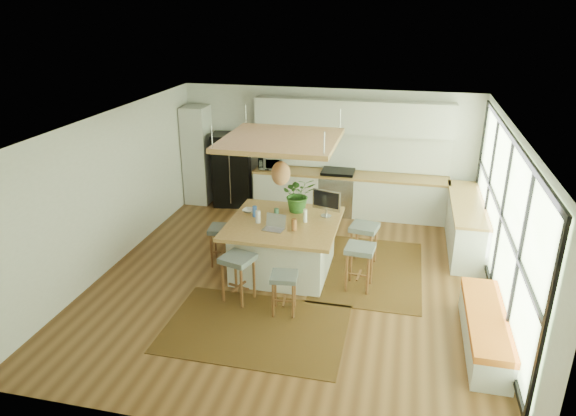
% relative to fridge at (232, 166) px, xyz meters
% --- Properties ---
extents(floor, '(7.00, 7.00, 0.00)m').
position_rel_fridge_xyz_m(floor, '(2.14, -3.18, -0.93)').
color(floor, '#502F16').
rests_on(floor, ground).
extents(ceiling, '(7.00, 7.00, 0.00)m').
position_rel_fridge_xyz_m(ceiling, '(2.14, -3.18, 1.78)').
color(ceiling, white).
rests_on(ceiling, ground).
extents(wall_back, '(6.50, 0.00, 6.50)m').
position_rel_fridge_xyz_m(wall_back, '(2.14, 0.32, 0.42)').
color(wall_back, silver).
rests_on(wall_back, ground).
extents(wall_front, '(6.50, 0.00, 6.50)m').
position_rel_fridge_xyz_m(wall_front, '(2.14, -6.68, 0.42)').
color(wall_front, silver).
rests_on(wall_front, ground).
extents(wall_left, '(0.00, 7.00, 7.00)m').
position_rel_fridge_xyz_m(wall_left, '(-1.11, -3.18, 0.42)').
color(wall_left, silver).
rests_on(wall_left, ground).
extents(wall_right, '(0.00, 7.00, 7.00)m').
position_rel_fridge_xyz_m(wall_right, '(5.39, -3.18, 0.42)').
color(wall_right, silver).
rests_on(wall_right, ground).
extents(window_wall, '(0.10, 6.20, 2.60)m').
position_rel_fridge_xyz_m(window_wall, '(5.36, -3.18, 0.47)').
color(window_wall, black).
rests_on(window_wall, wall_right).
extents(pantry, '(0.55, 0.60, 2.25)m').
position_rel_fridge_xyz_m(pantry, '(-0.81, -0.00, 0.20)').
color(pantry, beige).
rests_on(pantry, floor).
extents(back_counter_base, '(4.20, 0.60, 0.88)m').
position_rel_fridge_xyz_m(back_counter_base, '(2.69, -0.00, -0.49)').
color(back_counter_base, beige).
rests_on(back_counter_base, floor).
extents(back_counter_top, '(4.24, 0.64, 0.05)m').
position_rel_fridge_xyz_m(back_counter_top, '(2.69, -0.00, -0.03)').
color(back_counter_top, olive).
rests_on(back_counter_top, back_counter_base).
extents(backsplash, '(4.20, 0.02, 0.80)m').
position_rel_fridge_xyz_m(backsplash, '(2.69, 0.30, 0.43)').
color(backsplash, white).
rests_on(backsplash, wall_back).
extents(upper_cabinets, '(4.20, 0.34, 0.70)m').
position_rel_fridge_xyz_m(upper_cabinets, '(2.69, 0.14, 1.22)').
color(upper_cabinets, beige).
rests_on(upper_cabinets, wall_back).
extents(range, '(0.76, 0.62, 1.00)m').
position_rel_fridge_xyz_m(range, '(2.44, -0.00, -0.43)').
color(range, '#A5A5AA').
rests_on(range, floor).
extents(right_counter_base, '(0.60, 2.50, 0.88)m').
position_rel_fridge_xyz_m(right_counter_base, '(5.07, -1.18, -0.49)').
color(right_counter_base, beige).
rests_on(right_counter_base, floor).
extents(right_counter_top, '(0.64, 2.54, 0.05)m').
position_rel_fridge_xyz_m(right_counter_top, '(5.07, -1.18, -0.03)').
color(right_counter_top, olive).
rests_on(right_counter_top, right_counter_base).
extents(window_bench, '(0.52, 2.00, 0.50)m').
position_rel_fridge_xyz_m(window_bench, '(5.09, -4.38, -0.68)').
color(window_bench, beige).
rests_on(window_bench, floor).
extents(ceiling_panel, '(1.86, 1.86, 0.80)m').
position_rel_fridge_xyz_m(ceiling_panel, '(1.84, -2.78, 1.12)').
color(ceiling_panel, olive).
rests_on(ceiling_panel, ceiling).
extents(rug_near, '(2.60, 1.80, 0.01)m').
position_rel_fridge_xyz_m(rug_near, '(1.92, -4.71, -0.92)').
color(rug_near, black).
rests_on(rug_near, floor).
extents(rug_right, '(1.80, 2.60, 0.01)m').
position_rel_fridge_xyz_m(rug_right, '(3.38, -2.57, -0.92)').
color(rug_right, black).
rests_on(rug_right, floor).
extents(fridge, '(0.93, 0.78, 1.67)m').
position_rel_fridge_xyz_m(fridge, '(0.00, 0.00, 0.00)').
color(fridge, black).
rests_on(fridge, floor).
extents(island, '(1.85, 1.85, 0.93)m').
position_rel_fridge_xyz_m(island, '(1.91, -2.90, -0.46)').
color(island, olive).
rests_on(island, floor).
extents(stool_near_left, '(0.57, 0.57, 0.78)m').
position_rel_fridge_xyz_m(stool_near_left, '(1.45, -4.02, -0.57)').
color(stool_near_left, '#4A5152').
rests_on(stool_near_left, floor).
extents(stool_near_right, '(0.44, 0.44, 0.66)m').
position_rel_fridge_xyz_m(stool_near_right, '(2.23, -4.21, -0.57)').
color(stool_near_right, '#4A5152').
rests_on(stool_near_right, floor).
extents(stool_right_front, '(0.49, 0.49, 0.76)m').
position_rel_fridge_xyz_m(stool_right_front, '(3.25, -3.22, -0.57)').
color(stool_right_front, '#4A5152').
rests_on(stool_right_front, floor).
extents(stool_right_back, '(0.53, 0.53, 0.78)m').
position_rel_fridge_xyz_m(stool_right_back, '(3.24, -2.39, -0.57)').
color(stool_right_back, '#4A5152').
rests_on(stool_right_back, floor).
extents(stool_left_side, '(0.48, 0.48, 0.72)m').
position_rel_fridge_xyz_m(stool_left_side, '(0.78, -2.90, -0.57)').
color(stool_left_side, '#4A5152').
rests_on(stool_left_side, floor).
extents(laptop, '(0.39, 0.40, 0.26)m').
position_rel_fridge_xyz_m(laptop, '(1.83, -3.27, 0.12)').
color(laptop, '#A5A5AA').
rests_on(laptop, island).
extents(monitor, '(0.56, 0.32, 0.49)m').
position_rel_fridge_xyz_m(monitor, '(2.57, -2.50, 0.26)').
color(monitor, '#A5A5AA').
rests_on(monitor, island).
extents(microwave, '(0.58, 0.38, 0.36)m').
position_rel_fridge_xyz_m(microwave, '(0.92, 0.00, 0.18)').
color(microwave, '#A5A5AA').
rests_on(microwave, back_counter_top).
extents(island_plant, '(0.78, 0.82, 0.50)m').
position_rel_fridge_xyz_m(island_plant, '(2.05, -2.37, 0.26)').
color(island_plant, '#1E4C19').
rests_on(island_plant, island).
extents(island_bowl, '(0.25, 0.25, 0.05)m').
position_rel_fridge_xyz_m(island_bowl, '(1.20, -2.61, 0.03)').
color(island_bowl, white).
rests_on(island_bowl, island).
extents(island_bottle_0, '(0.07, 0.07, 0.19)m').
position_rel_fridge_xyz_m(island_bottle_0, '(1.36, -2.80, 0.10)').
color(island_bottle_0, '#2C54B2').
rests_on(island_bottle_0, island).
extents(island_bottle_1, '(0.07, 0.07, 0.19)m').
position_rel_fridge_xyz_m(island_bottle_1, '(1.51, -3.05, 0.10)').
color(island_bottle_1, silver).
rests_on(island_bottle_1, island).
extents(island_bottle_2, '(0.07, 0.07, 0.19)m').
position_rel_fridge_xyz_m(island_bottle_2, '(2.16, -3.20, 0.10)').
color(island_bottle_2, brown).
rests_on(island_bottle_2, island).
extents(island_bottle_3, '(0.07, 0.07, 0.19)m').
position_rel_fridge_xyz_m(island_bottle_3, '(2.26, -2.85, 0.10)').
color(island_bottle_3, white).
rests_on(island_bottle_3, island).
extents(island_bottle_4, '(0.07, 0.07, 0.19)m').
position_rel_fridge_xyz_m(island_bottle_4, '(1.71, -2.65, 0.10)').
color(island_bottle_4, '#447157').
rests_on(island_bottle_4, island).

